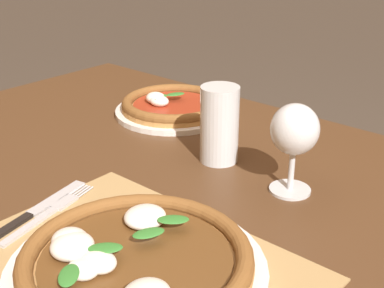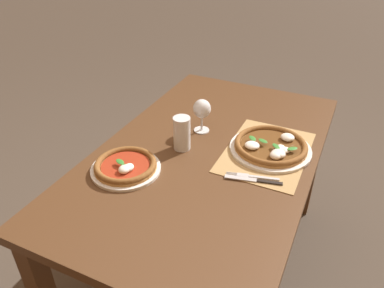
% 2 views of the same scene
% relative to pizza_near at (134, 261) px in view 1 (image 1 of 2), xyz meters
% --- Properties ---
extents(dining_table, '(1.45, 0.86, 0.74)m').
position_rel_pizza_near_xyz_m(dining_table, '(-0.11, 0.24, -0.12)').
color(dining_table, '#4C301C').
rests_on(dining_table, ground).
extents(paper_placemat, '(0.46, 0.32, 0.00)m').
position_rel_pizza_near_xyz_m(paper_placemat, '(-0.02, 0.01, -0.02)').
color(paper_placemat, '#A88451').
rests_on(paper_placemat, dining_table).
extents(pizza_near, '(0.34, 0.34, 0.05)m').
position_rel_pizza_near_xyz_m(pizza_near, '(0.00, 0.00, 0.00)').
color(pizza_near, silver).
rests_on(pizza_near, paper_placemat).
extents(pizza_far, '(0.27, 0.27, 0.05)m').
position_rel_pizza_near_xyz_m(pizza_far, '(-0.37, 0.47, -0.00)').
color(pizza_far, silver).
rests_on(pizza_far, dining_table).
extents(wine_glass, '(0.08, 0.08, 0.16)m').
position_rel_pizza_near_xyz_m(wine_glass, '(0.03, 0.33, 0.08)').
color(wine_glass, silver).
rests_on(wine_glass, dining_table).
extents(pint_glass, '(0.07, 0.07, 0.15)m').
position_rel_pizza_near_xyz_m(pint_glass, '(-0.14, 0.35, 0.05)').
color(pint_glass, silver).
rests_on(pint_glass, dining_table).
extents(fork, '(0.06, 0.20, 0.00)m').
position_rel_pizza_near_xyz_m(fork, '(-0.21, 0.01, -0.02)').
color(fork, '#B7B7BC').
rests_on(fork, paper_placemat).
extents(knife, '(0.06, 0.21, 0.01)m').
position_rel_pizza_near_xyz_m(knife, '(-0.23, 0.00, -0.02)').
color(knife, black).
rests_on(knife, paper_placemat).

